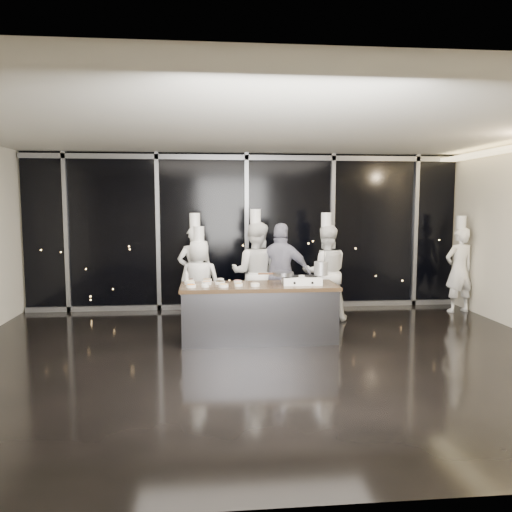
{
  "coord_description": "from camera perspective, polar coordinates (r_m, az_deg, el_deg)",
  "views": [
    {
      "loc": [
        -0.79,
        -6.82,
        2.17
      ],
      "look_at": [
        -0.02,
        1.2,
        1.32
      ],
      "focal_mm": 35.0,
      "sensor_mm": 36.0,
      "label": 1
    }
  ],
  "objects": [
    {
      "name": "ground",
      "position": [
        7.2,
        1.08,
        -11.52
      ],
      "size": [
        9.0,
        9.0,
        0.0
      ],
      "primitive_type": "plane",
      "color": "black",
      "rests_on": "ground"
    },
    {
      "name": "window_wall",
      "position": [
        10.3,
        -1.09,
        2.82
      ],
      "size": [
        8.9,
        0.11,
        3.2
      ],
      "color": "black",
      "rests_on": "ground"
    },
    {
      "name": "room_shell",
      "position": [
        6.89,
        2.58,
        6.63
      ],
      "size": [
        9.02,
        7.02,
        3.21
      ],
      "color": "beige",
      "rests_on": "ground"
    },
    {
      "name": "chef_right",
      "position": [
        9.37,
        7.94,
        -1.86
      ],
      "size": [
        0.88,
        0.69,
        2.0
      ],
      "rotation": [
        0.0,
        0.0,
        3.12
      ],
      "color": "white",
      "rests_on": "ground"
    },
    {
      "name": "chef_left",
      "position": [
        9.02,
        -6.49,
        -2.87
      ],
      "size": [
        0.83,
        0.62,
        1.77
      ],
      "rotation": [
        0.0,
        0.0,
        2.96
      ],
      "color": "white",
      "rests_on": "ground"
    },
    {
      "name": "squeeze_bottle",
      "position": [
        8.06,
        -7.94,
        -2.38
      ],
      "size": [
        0.06,
        0.06,
        0.22
      ],
      "color": "silver",
      "rests_on": "demo_counter"
    },
    {
      "name": "demo_counter",
      "position": [
        7.95,
        0.34,
        -6.46
      ],
      "size": [
        2.46,
        0.86,
        0.9
      ],
      "color": "#3C3C42",
      "rests_on": "ground"
    },
    {
      "name": "chef_far_left",
      "position": [
        9.15,
        -6.93,
        -1.98
      ],
      "size": [
        0.67,
        0.45,
        2.0
      ],
      "rotation": [
        0.0,
        0.0,
        3.19
      ],
      "color": "white",
      "rests_on": "ground"
    },
    {
      "name": "stove",
      "position": [
        7.93,
        5.24,
        -2.76
      ],
      "size": [
        0.62,
        0.41,
        0.14
      ],
      "rotation": [
        0.0,
        0.0,
        -0.05
      ],
      "color": "white",
      "rests_on": "demo_counter"
    },
    {
      "name": "prep_bowls",
      "position": [
        7.89,
        -4.82,
        -3.09
      ],
      "size": [
        1.17,
        0.7,
        0.05
      ],
      "color": "white",
      "rests_on": "demo_counter"
    },
    {
      "name": "guest",
      "position": [
        8.85,
        2.94,
        -2.14
      ],
      "size": [
        1.16,
        0.79,
        1.83
      ],
      "rotation": [
        0.0,
        0.0,
        2.79
      ],
      "color": "#141234",
      "rests_on": "ground"
    },
    {
      "name": "frying_pan",
      "position": [
        7.88,
        3.09,
        -2.04
      ],
      "size": [
        0.57,
        0.34,
        0.05
      ],
      "rotation": [
        0.0,
        0.0,
        -0.05
      ],
      "color": "slate",
      "rests_on": "stove"
    },
    {
      "name": "chef_center",
      "position": [
        9.01,
        -0.07,
        -1.91
      ],
      "size": [
        1.04,
        0.9,
        2.07
      ],
      "rotation": [
        0.0,
        0.0,
        2.89
      ],
      "color": "white",
      "rests_on": "ground"
    },
    {
      "name": "chef_side",
      "position": [
        10.76,
        22.2,
        -1.37
      ],
      "size": [
        0.69,
        0.52,
        1.93
      ],
      "rotation": [
        0.0,
        0.0,
        3.33
      ],
      "color": "white",
      "rests_on": "ground"
    },
    {
      "name": "stock_pot",
      "position": [
        7.96,
        7.42,
        -1.42
      ],
      "size": [
        0.23,
        0.23,
        0.22
      ],
      "primitive_type": "cylinder",
      "rotation": [
        0.0,
        0.0,
        -0.05
      ],
      "color": "#A9A9AC",
      "rests_on": "stove"
    }
  ]
}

